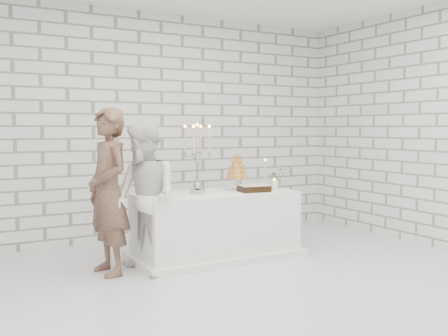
{
  "coord_description": "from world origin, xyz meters",
  "views": [
    {
      "loc": [
        -2.32,
        -3.9,
        1.48
      ],
      "look_at": [
        0.33,
        0.82,
        1.05
      ],
      "focal_mm": 40.73,
      "sensor_mm": 36.0,
      "label": 1
    }
  ],
  "objects_px": {
    "bride": "(145,199)",
    "croquembouche": "(237,171)",
    "groom": "(108,192)",
    "candelabra": "(197,159)",
    "cake_table": "(216,225)"
  },
  "relations": [
    {
      "from": "groom",
      "to": "candelabra",
      "type": "bearing_deg",
      "value": 84.03
    },
    {
      "from": "cake_table",
      "to": "bride",
      "type": "distance_m",
      "value": 1.06
    },
    {
      "from": "candelabra",
      "to": "croquembouche",
      "type": "distance_m",
      "value": 0.61
    },
    {
      "from": "cake_table",
      "to": "bride",
      "type": "height_order",
      "value": "bride"
    },
    {
      "from": "bride",
      "to": "croquembouche",
      "type": "relative_size",
      "value": 3.53
    },
    {
      "from": "groom",
      "to": "bride",
      "type": "xyz_separation_m",
      "value": [
        0.3,
        -0.22,
        -0.07
      ]
    },
    {
      "from": "groom",
      "to": "croquembouche",
      "type": "relative_size",
      "value": 3.83
    },
    {
      "from": "bride",
      "to": "candelabra",
      "type": "distance_m",
      "value": 0.84
    },
    {
      "from": "cake_table",
      "to": "candelabra",
      "type": "xyz_separation_m",
      "value": [
        -0.24,
        -0.0,
        0.77
      ]
    },
    {
      "from": "groom",
      "to": "croquembouche",
      "type": "distance_m",
      "value": 1.6
    },
    {
      "from": "groom",
      "to": "bride",
      "type": "height_order",
      "value": "groom"
    },
    {
      "from": "cake_table",
      "to": "candelabra",
      "type": "relative_size",
      "value": 2.3
    },
    {
      "from": "groom",
      "to": "bride",
      "type": "distance_m",
      "value": 0.38
    },
    {
      "from": "croquembouche",
      "to": "bride",
      "type": "bearing_deg",
      "value": -164.31
    },
    {
      "from": "groom",
      "to": "croquembouche",
      "type": "bearing_deg",
      "value": 87.0
    }
  ]
}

